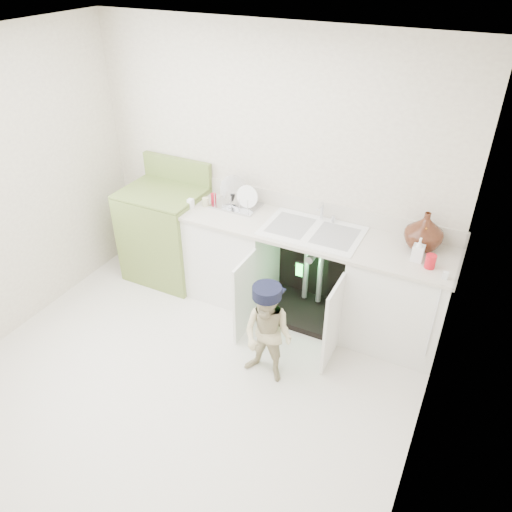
{
  "coord_description": "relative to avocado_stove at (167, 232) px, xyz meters",
  "views": [
    {
      "loc": [
        1.78,
        -2.33,
        3.04
      ],
      "look_at": [
        0.26,
        0.7,
        0.85
      ],
      "focal_mm": 35.0,
      "sensor_mm": 36.0,
      "label": 1
    }
  ],
  "objects": [
    {
      "name": "avocado_stove",
      "position": [
        0.0,
        0.0,
        0.0
      ],
      "size": [
        0.77,
        0.65,
        1.2
      ],
      "color": "olive",
      "rests_on": "ground"
    },
    {
      "name": "counter_run",
      "position": [
        1.58,
        0.03,
        -0.02
      ],
      "size": [
        2.44,
        1.02,
        1.22
      ],
      "color": "silver",
      "rests_on": "ground"
    },
    {
      "name": "repair_worker",
      "position": [
        1.56,
        -0.87,
        -0.05
      ],
      "size": [
        0.44,
        0.74,
        0.88
      ],
      "rotation": [
        0.0,
        0.0,
        -0.08
      ],
      "color": "beige",
      "rests_on": "ground"
    },
    {
      "name": "ground",
      "position": [
        1.0,
        -1.18,
        -0.49
      ],
      "size": [
        3.5,
        3.5,
        0.0
      ],
      "primitive_type": "plane",
      "color": "beige",
      "rests_on": "ground"
    },
    {
      "name": "room_shell",
      "position": [
        1.0,
        -1.18,
        0.76
      ],
      "size": [
        6.0,
        5.5,
        1.26
      ],
      "color": "silver",
      "rests_on": "ground"
    }
  ]
}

